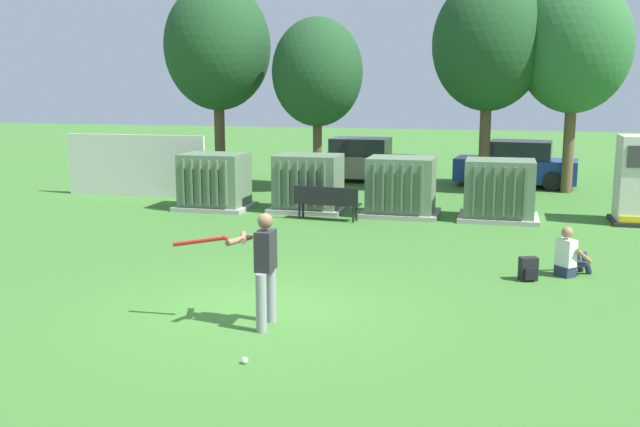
{
  "coord_description": "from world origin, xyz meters",
  "views": [
    {
      "loc": [
        3.65,
        -10.53,
        3.62
      ],
      "look_at": [
        0.14,
        3.5,
        1.0
      ],
      "focal_mm": 40.41,
      "sensor_mm": 36.0,
      "label": 1
    }
  ],
  "objects_px": {
    "transformer_mid_west": "(308,184)",
    "sports_ball": "(245,360)",
    "park_bench": "(327,201)",
    "parked_car_leftmost": "(358,161)",
    "batter": "(262,264)",
    "parked_car_left_of_center": "(517,165)",
    "transformer_west": "(215,182)",
    "backpack": "(528,269)",
    "transformer_mid_east": "(401,187)",
    "transformer_east": "(499,191)",
    "seated_spectator": "(570,256)"
  },
  "relations": [
    {
      "from": "transformer_west",
      "to": "parked_car_leftmost",
      "type": "bearing_deg",
      "value": 67.71
    },
    {
      "from": "sports_ball",
      "to": "backpack",
      "type": "distance_m",
      "value": 6.33
    },
    {
      "from": "transformer_west",
      "to": "seated_spectator",
      "type": "height_order",
      "value": "transformer_west"
    },
    {
      "from": "transformer_mid_east",
      "to": "park_bench",
      "type": "height_order",
      "value": "transformer_mid_east"
    },
    {
      "from": "park_bench",
      "to": "transformer_west",
      "type": "bearing_deg",
      "value": 164.78
    },
    {
      "from": "transformer_mid_west",
      "to": "parked_car_left_of_center",
      "type": "distance_m",
      "value": 8.95
    },
    {
      "from": "backpack",
      "to": "parked_car_left_of_center",
      "type": "relative_size",
      "value": 0.1
    },
    {
      "from": "batter",
      "to": "parked_car_left_of_center",
      "type": "distance_m",
      "value": 17.08
    },
    {
      "from": "transformer_mid_east",
      "to": "park_bench",
      "type": "bearing_deg",
      "value": -146.07
    },
    {
      "from": "transformer_east",
      "to": "batter",
      "type": "bearing_deg",
      "value": -109.17
    },
    {
      "from": "park_bench",
      "to": "parked_car_leftmost",
      "type": "relative_size",
      "value": 0.43
    },
    {
      "from": "transformer_mid_east",
      "to": "parked_car_leftmost",
      "type": "height_order",
      "value": "same"
    },
    {
      "from": "transformer_west",
      "to": "parked_car_left_of_center",
      "type": "bearing_deg",
      "value": 39.25
    },
    {
      "from": "sports_ball",
      "to": "parked_car_leftmost",
      "type": "distance_m",
      "value": 18.16
    },
    {
      "from": "batter",
      "to": "sports_ball",
      "type": "bearing_deg",
      "value": -80.64
    },
    {
      "from": "transformer_mid_east",
      "to": "parked_car_left_of_center",
      "type": "distance_m",
      "value": 7.54
    },
    {
      "from": "park_bench",
      "to": "backpack",
      "type": "bearing_deg",
      "value": -44.31
    },
    {
      "from": "parked_car_left_of_center",
      "to": "transformer_west",
      "type": "bearing_deg",
      "value": -140.75
    },
    {
      "from": "seated_spectator",
      "to": "transformer_mid_east",
      "type": "bearing_deg",
      "value": 125.5
    },
    {
      "from": "transformer_mid_west",
      "to": "parked_car_left_of_center",
      "type": "bearing_deg",
      "value": 48.77
    },
    {
      "from": "transformer_mid_east",
      "to": "transformer_east",
      "type": "xyz_separation_m",
      "value": [
        2.65,
        -0.02,
        0.0
      ]
    },
    {
      "from": "park_bench",
      "to": "seated_spectator",
      "type": "height_order",
      "value": "seated_spectator"
    },
    {
      "from": "transformer_mid_west",
      "to": "transformer_east",
      "type": "height_order",
      "value": "same"
    },
    {
      "from": "park_bench",
      "to": "parked_car_leftmost",
      "type": "distance_m",
      "value": 8.03
    },
    {
      "from": "transformer_west",
      "to": "transformer_east",
      "type": "xyz_separation_m",
      "value": [
        8.07,
        0.22,
        0.0
      ]
    },
    {
      "from": "transformer_mid_west",
      "to": "batter",
      "type": "bearing_deg",
      "value": -78.97
    },
    {
      "from": "park_bench",
      "to": "sports_ball",
      "type": "distance_m",
      "value": 10.13
    },
    {
      "from": "transformer_mid_west",
      "to": "parked_car_leftmost",
      "type": "distance_m",
      "value": 6.68
    },
    {
      "from": "batter",
      "to": "backpack",
      "type": "relative_size",
      "value": 3.95
    },
    {
      "from": "batter",
      "to": "transformer_mid_west",
      "type": "bearing_deg",
      "value": 101.03
    },
    {
      "from": "backpack",
      "to": "transformer_mid_east",
      "type": "bearing_deg",
      "value": 117.65
    },
    {
      "from": "transformer_mid_west",
      "to": "park_bench",
      "type": "distance_m",
      "value": 1.59
    },
    {
      "from": "transformer_west",
      "to": "transformer_mid_east",
      "type": "xyz_separation_m",
      "value": [
        5.43,
        0.25,
        0.0
      ]
    },
    {
      "from": "parked_car_leftmost",
      "to": "parked_car_left_of_center",
      "type": "relative_size",
      "value": 0.98
    },
    {
      "from": "transformer_mid_east",
      "to": "parked_car_left_of_center",
      "type": "bearing_deg",
      "value": 64.74
    },
    {
      "from": "backpack",
      "to": "batter",
      "type": "bearing_deg",
      "value": -137.5
    },
    {
      "from": "sports_ball",
      "to": "parked_car_left_of_center",
      "type": "distance_m",
      "value": 18.47
    },
    {
      "from": "transformer_mid_west",
      "to": "parked_car_leftmost",
      "type": "height_order",
      "value": "same"
    },
    {
      "from": "transformer_west",
      "to": "sports_ball",
      "type": "height_order",
      "value": "transformer_west"
    },
    {
      "from": "batter",
      "to": "parked_car_leftmost",
      "type": "bearing_deg",
      "value": 96.2
    },
    {
      "from": "backpack",
      "to": "parked_car_left_of_center",
      "type": "bearing_deg",
      "value": 90.03
    },
    {
      "from": "batter",
      "to": "transformer_west",
      "type": "bearing_deg",
      "value": 116.07
    },
    {
      "from": "park_bench",
      "to": "parked_car_left_of_center",
      "type": "relative_size",
      "value": 0.42
    },
    {
      "from": "seated_spectator",
      "to": "parked_car_left_of_center",
      "type": "bearing_deg",
      "value": 93.56
    },
    {
      "from": "batter",
      "to": "parked_car_left_of_center",
      "type": "xyz_separation_m",
      "value": [
        3.97,
        16.61,
        -0.22
      ]
    },
    {
      "from": "transformer_mid_west",
      "to": "sports_ball",
      "type": "xyz_separation_m",
      "value": [
        2.17,
        -11.35,
        -0.74
      ]
    },
    {
      "from": "transformer_mid_west",
      "to": "backpack",
      "type": "height_order",
      "value": "transformer_mid_west"
    },
    {
      "from": "transformer_east",
      "to": "seated_spectator",
      "type": "relative_size",
      "value": 2.18
    },
    {
      "from": "transformer_mid_west",
      "to": "batter",
      "type": "distance_m",
      "value": 10.07
    },
    {
      "from": "backpack",
      "to": "parked_car_leftmost",
      "type": "bearing_deg",
      "value": 114.09
    }
  ]
}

